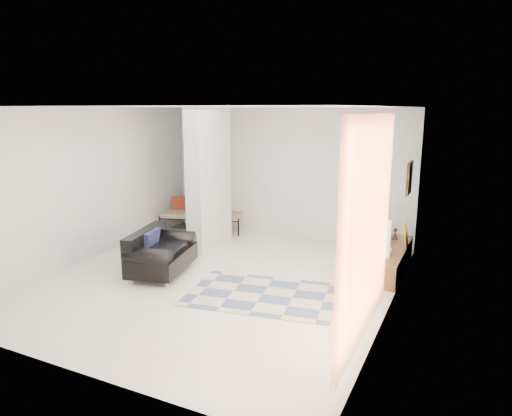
% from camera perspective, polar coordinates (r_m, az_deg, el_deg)
% --- Properties ---
extents(floor, '(6.00, 6.00, 0.00)m').
position_cam_1_polar(floor, '(7.67, -4.84, -8.92)').
color(floor, silver).
rests_on(floor, ground).
extents(ceiling, '(6.00, 6.00, 0.00)m').
position_cam_1_polar(ceiling, '(7.15, -5.25, 12.47)').
color(ceiling, white).
rests_on(ceiling, wall_back).
extents(wall_back, '(6.00, 0.00, 6.00)m').
position_cam_1_polar(wall_back, '(9.95, 3.77, 4.36)').
color(wall_back, silver).
rests_on(wall_back, ground).
extents(wall_front, '(6.00, 0.00, 6.00)m').
position_cam_1_polar(wall_front, '(5.01, -22.73, -4.59)').
color(wall_front, silver).
rests_on(wall_front, ground).
extents(wall_left, '(0.00, 6.00, 6.00)m').
position_cam_1_polar(wall_left, '(8.98, -20.36, 2.75)').
color(wall_left, silver).
rests_on(wall_left, ground).
extents(wall_right, '(0.00, 6.00, 6.00)m').
position_cam_1_polar(wall_right, '(6.37, 16.81, -0.68)').
color(wall_right, silver).
rests_on(wall_right, ground).
extents(partition_column, '(0.35, 1.20, 2.80)m').
position_cam_1_polar(partition_column, '(9.20, -5.90, 3.66)').
color(partition_column, silver).
rests_on(partition_column, floor).
extents(hallway_door, '(0.85, 0.06, 2.04)m').
position_cam_1_polar(hallway_door, '(10.92, -6.64, 3.00)').
color(hallway_door, white).
rests_on(hallway_door, floor).
extents(curtain, '(0.00, 2.55, 2.55)m').
position_cam_1_polar(curtain, '(5.27, 14.02, -2.63)').
color(curtain, '#FF7F43').
rests_on(curtain, wall_right).
extents(wall_art, '(0.04, 0.45, 0.55)m').
position_cam_1_polar(wall_art, '(7.99, 18.63, 3.58)').
color(wall_art, '#3B2310').
rests_on(wall_art, wall_right).
extents(media_console, '(0.45, 1.97, 0.80)m').
position_cam_1_polar(media_console, '(8.34, 16.59, -6.15)').
color(media_console, brown).
rests_on(media_console, floor).
extents(loveseat, '(1.09, 1.52, 0.76)m').
position_cam_1_polar(loveseat, '(7.99, -12.03, -5.50)').
color(loveseat, silver).
rests_on(loveseat, floor).
extents(daybed, '(2.00, 1.28, 0.77)m').
position_cam_1_polar(daybed, '(10.66, -6.77, -0.56)').
color(daybed, black).
rests_on(daybed, floor).
extents(area_rug, '(2.45, 1.83, 0.01)m').
position_cam_1_polar(area_rug, '(7.07, 0.83, -10.75)').
color(area_rug, '#C0B093').
rests_on(area_rug, floor).
extents(cylinder_lamp, '(0.11, 0.11, 0.62)m').
position_cam_1_polar(cylinder_lamp, '(7.71, 16.04, -3.72)').
color(cylinder_lamp, white).
rests_on(cylinder_lamp, media_console).
extents(bronze_figurine, '(0.11, 0.11, 0.22)m').
position_cam_1_polar(bronze_figurine, '(8.84, 17.02, -3.08)').
color(bronze_figurine, black).
rests_on(bronze_figurine, media_console).
extents(vase, '(0.22, 0.22, 0.22)m').
position_cam_1_polar(vase, '(7.91, 15.93, -4.81)').
color(vase, white).
rests_on(vase, media_console).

